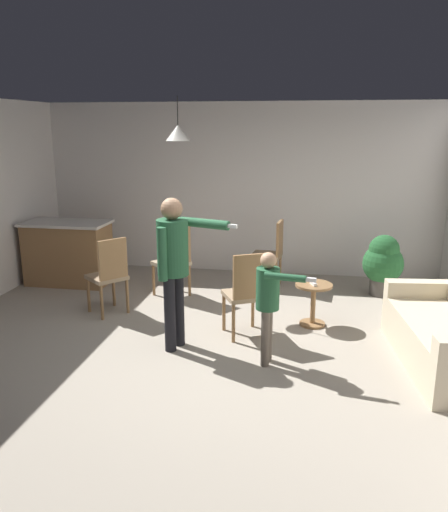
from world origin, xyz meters
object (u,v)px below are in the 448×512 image
dining_chair_spare (246,291)px  spare_remote_on_table (313,284)px  dining_chair_centre_back (174,259)px  kitchen_counter (68,253)px  side_table_by_couch (313,299)px  person_child (269,296)px  person_adult (174,257)px  potted_plant_corner (383,262)px  dining_chair_near_wall (272,251)px  dining_chair_by_counter (109,273)px

dining_chair_spare → spare_remote_on_table: 0.86m
dining_chair_centre_back → dining_chair_spare: 1.68m
kitchen_counter → side_table_by_couch: (3.66, -1.07, -0.15)m
kitchen_counter → person_child: person_child is taller
side_table_by_couch → dining_chair_centre_back: 2.06m
person_child → side_table_by_couch: bearing=167.2°
person_adult → potted_plant_corner: 3.32m
person_adult → dining_chair_spare: (0.70, 0.42, -0.47)m
dining_chair_near_wall → spare_remote_on_table: dining_chair_near_wall is taller
side_table_by_couch → dining_chair_near_wall: size_ratio=0.52×
dining_chair_by_counter → potted_plant_corner: size_ratio=1.15×
person_child → dining_chair_spare: person_child is taller
kitchen_counter → potted_plant_corner: size_ratio=1.45×
dining_chair_spare → potted_plant_corner: dining_chair_spare is taller
spare_remote_on_table → kitchen_counter: bearing=163.0°
person_adult → dining_chair_centre_back: person_adult is taller
dining_chair_near_wall → dining_chair_spare: 1.91m
dining_chair_spare → potted_plant_corner: 2.48m
side_table_by_couch → dining_chair_by_counter: 2.55m
dining_chair_near_wall → dining_chair_spare: bearing=-178.1°
dining_chair_by_counter → potted_plant_corner: 3.75m
person_child → dining_chair_by_counter: size_ratio=1.16×
dining_chair_centre_back → person_child: bearing=-103.2°
kitchen_counter → dining_chair_spare: dining_chair_spare is taller
person_child → person_adult: bearing=-92.4°
dining_chair_near_wall → spare_remote_on_table: 1.59m
person_adult → spare_remote_on_table: 1.75m
side_table_by_couch → spare_remote_on_table: bearing=-102.5°
person_adult → potted_plant_corner: bearing=150.5°
side_table_by_couch → person_adult: size_ratio=0.32×
dining_chair_near_wall → spare_remote_on_table: (0.61, -1.47, -0.01)m
person_adult → dining_chair_spare: bearing=138.9°
potted_plant_corner → side_table_by_couch: bearing=-126.1°
person_adult → dining_chair_near_wall: 2.52m
person_adult → potted_plant_corner: size_ratio=1.88×
person_adult → person_child: person_adult is taller
kitchen_counter → person_adult: bearing=-41.9°
kitchen_counter → dining_chair_centre_back: bearing=-11.2°
kitchen_counter → side_table_by_couch: 3.82m
kitchen_counter → dining_chair_centre_back: 1.79m
kitchen_counter → side_table_by_couch: size_ratio=2.42×
potted_plant_corner → dining_chair_centre_back: bearing=-168.4°
dining_chair_centre_back → potted_plant_corner: size_ratio=1.15×
dining_chair_near_wall → person_adult: bearing=166.2°
dining_chair_by_counter → dining_chair_spare: (1.79, -0.42, 0.00)m
person_adult → dining_chair_by_counter: 1.45m
side_table_by_couch → dining_chair_spare: bearing=-147.1°
dining_chair_centre_back → dining_chair_spare: size_ratio=1.00×
person_adult → dining_chair_centre_back: (-0.46, 1.63, -0.47)m
person_adult → dining_chair_centre_back: size_ratio=1.64×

